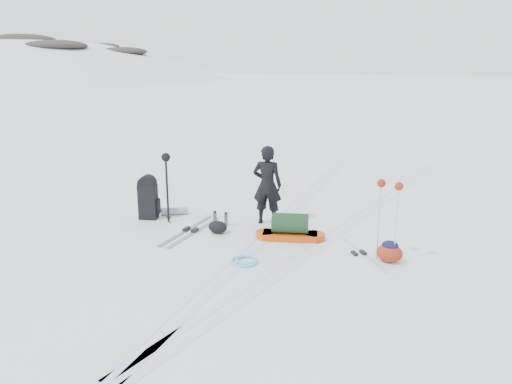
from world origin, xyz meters
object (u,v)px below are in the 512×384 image
(skier, at_px, (267,185))
(ski_poles_black, at_px, (166,166))
(pulk_sled, at_px, (290,229))
(expedition_rucksack, at_px, (151,198))

(skier, xyz_separation_m, ski_poles_black, (-1.97, -0.86, 0.41))
(ski_poles_black, bearing_deg, pulk_sled, -10.13)
(expedition_rucksack, distance_m, ski_poles_black, 0.96)
(pulk_sled, bearing_deg, expedition_rucksack, 162.69)
(skier, distance_m, ski_poles_black, 2.18)
(expedition_rucksack, bearing_deg, skier, -2.45)
(pulk_sled, bearing_deg, ski_poles_black, 164.97)
(skier, relative_size, pulk_sled, 1.20)
(expedition_rucksack, bearing_deg, pulk_sled, -18.49)
(pulk_sled, relative_size, expedition_rucksack, 1.44)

